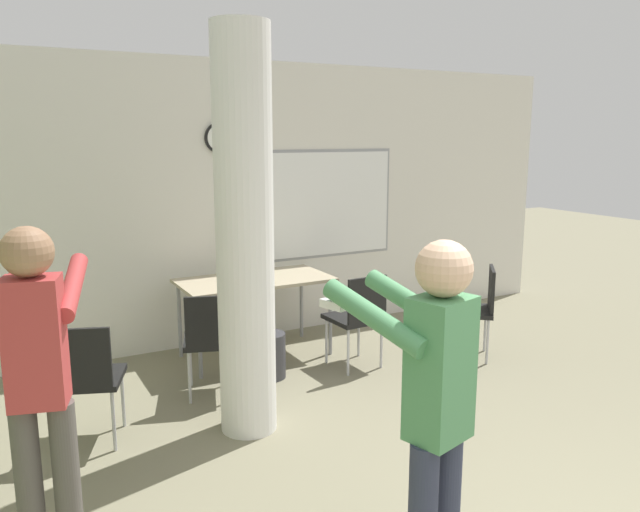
% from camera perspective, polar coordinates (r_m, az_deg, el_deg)
% --- Properties ---
extents(wall_back, '(8.00, 0.15, 2.80)m').
position_cam_1_polar(wall_back, '(6.36, -7.66, 4.78)').
color(wall_back, silver).
rests_on(wall_back, ground_plane).
extents(support_pillar, '(0.40, 0.40, 2.80)m').
position_cam_1_polar(support_pillar, '(4.27, -6.90, 1.77)').
color(support_pillar, white).
rests_on(support_pillar, ground_plane).
extents(folding_table, '(1.41, 0.73, 0.76)m').
position_cam_1_polar(folding_table, '(5.89, -5.99, -2.60)').
color(folding_table, tan).
rests_on(folding_table, ground_plane).
extents(bottle_on_table, '(0.07, 0.07, 0.28)m').
position_cam_1_polar(bottle_on_table, '(6.08, -4.90, -0.55)').
color(bottle_on_table, '#1E6B2D').
rests_on(bottle_on_table, folding_table).
extents(waste_bin, '(0.28, 0.28, 0.40)m').
position_cam_1_polar(waste_bin, '(5.49, -4.66, -9.04)').
color(waste_bin, '#38383D').
rests_on(waste_bin, ground_plane).
extents(chair_table_left, '(0.56, 0.56, 0.87)m').
position_cam_1_polar(chair_table_left, '(5.07, -9.90, -7.20)').
color(chair_table_left, black).
rests_on(chair_table_left, ground_plane).
extents(chair_table_right, '(0.46, 0.46, 0.87)m').
position_cam_1_polar(chair_table_right, '(5.60, 3.54, -5.27)').
color(chair_table_right, black).
rests_on(chair_table_right, ground_plane).
extents(chair_near_pillar, '(0.57, 0.57, 0.87)m').
position_cam_1_polar(chair_near_pillar, '(4.52, -20.62, -10.08)').
color(chair_near_pillar, black).
rests_on(chair_near_pillar, ground_plane).
extents(chair_mid_room, '(0.62, 0.62, 0.87)m').
position_cam_1_polar(chair_mid_room, '(6.05, 14.07, -4.36)').
color(chair_mid_room, black).
rests_on(chair_mid_room, ground_plane).
extents(person_playing_front, '(0.49, 0.66, 1.68)m').
position_cam_1_polar(person_playing_front, '(2.69, 10.30, -13.16)').
color(person_playing_front, '#2D3347').
rests_on(person_playing_front, ground_plane).
extents(person_watching_back, '(0.50, 0.67, 1.69)m').
position_cam_1_polar(person_watching_back, '(3.22, -24.26, -9.79)').
color(person_watching_back, '#514C47').
rests_on(person_watching_back, ground_plane).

